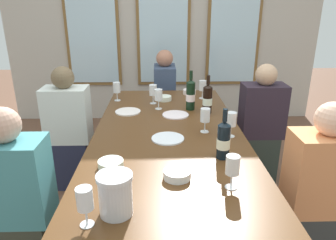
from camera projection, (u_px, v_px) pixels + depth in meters
name	position (u px, v px, depth m)	size (l,w,h in m)	color
ground_plane	(168.00, 218.00, 2.50)	(12.00, 12.00, 0.00)	brown
back_wall_with_windows	(163.00, 15.00, 4.20)	(4.25, 0.10, 2.90)	#B7AFA4
dining_table	(168.00, 140.00, 2.27)	(1.05, 2.23, 0.74)	#513218
white_plate_0	(128.00, 112.00, 2.64)	(0.21, 0.21, 0.01)	white
white_plate_1	(168.00, 138.00, 2.12)	(0.22, 0.22, 0.01)	white
white_plate_2	(176.00, 115.00, 2.56)	(0.21, 0.21, 0.01)	white
metal_pitcher	(115.00, 194.00, 1.34)	(0.16, 0.16, 0.19)	silver
wine_bottle_0	(223.00, 140.00, 1.83)	(0.08, 0.08, 0.30)	black
wine_bottle_1	(191.00, 95.00, 2.67)	(0.08, 0.08, 0.33)	black
wine_bottle_2	(207.00, 99.00, 2.59)	(0.08, 0.08, 0.31)	black
tasting_bowl_0	(111.00, 164.00, 1.75)	(0.14, 0.14, 0.04)	white
tasting_bowl_1	(189.00, 92.00, 3.16)	(0.13, 0.13, 0.05)	white
tasting_bowl_2	(177.00, 174.00, 1.64)	(0.14, 0.14, 0.04)	white
tasting_bowl_3	(164.00, 98.00, 2.96)	(0.13, 0.13, 0.04)	white
wine_glass_0	(153.00, 91.00, 2.83)	(0.07, 0.07, 0.17)	white
wine_glass_1	(85.00, 200.00, 1.26)	(0.07, 0.07, 0.17)	white
wine_glass_2	(205.00, 116.00, 2.20)	(0.07, 0.07, 0.17)	white
wine_glass_3	(117.00, 88.00, 2.91)	(0.07, 0.07, 0.17)	white
wine_glass_4	(158.00, 96.00, 2.68)	(0.07, 0.07, 0.17)	white
wine_glass_5	(231.00, 120.00, 2.12)	(0.07, 0.07, 0.17)	white
wine_glass_6	(203.00, 87.00, 2.98)	(0.07, 0.07, 0.17)	white
wine_glass_7	(233.00, 167.00, 1.52)	(0.07, 0.07, 0.17)	white
seated_person_0	(69.00, 132.00, 2.79)	(0.38, 0.24, 1.11)	#23263E
seated_person_1	(261.00, 127.00, 2.90)	(0.38, 0.24, 1.11)	#2A352F
seated_person_2	(18.00, 206.00, 1.77)	(0.38, 0.24, 1.11)	#35392D
seated_person_3	(318.00, 197.00, 1.85)	(0.38, 0.24, 1.11)	#343737
seated_person_4	(165.00, 100.00, 3.70)	(0.24, 0.38, 1.11)	#2D2A32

